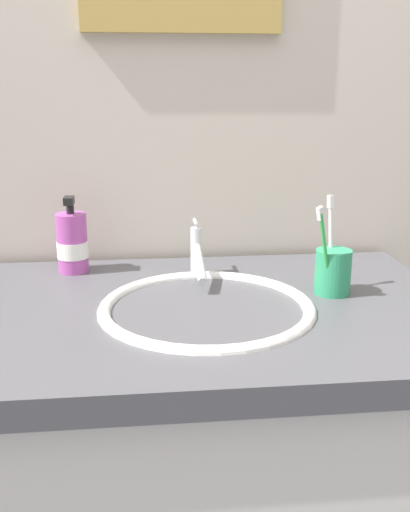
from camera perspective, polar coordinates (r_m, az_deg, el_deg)
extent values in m
cube|color=beige|center=(1.36, -2.27, 14.35)|extent=(2.17, 0.04, 2.40)
cube|color=#4C4C51|center=(1.09, -0.78, -5.95)|extent=(0.97, 0.63, 0.05)
ellipsoid|color=white|center=(1.09, 0.17, -7.97)|extent=(0.34, 0.34, 0.12)
torus|color=white|center=(1.07, 0.17, -5.10)|extent=(0.39, 0.39, 0.02)
cylinder|color=#595B60|center=(1.11, 0.17, -10.53)|extent=(0.03, 0.03, 0.01)
cylinder|color=silver|center=(1.24, -0.85, 0.47)|extent=(0.02, 0.02, 0.10)
cylinder|color=silver|center=(1.18, -0.55, -0.65)|extent=(0.02, 0.14, 0.05)
cylinder|color=silver|center=(1.24, -0.93, 3.27)|extent=(0.01, 0.05, 0.01)
cylinder|color=#2D9966|center=(1.16, 12.24, -1.50)|extent=(0.07, 0.07, 0.09)
cylinder|color=white|center=(1.16, 12.03, 1.02)|extent=(0.01, 0.03, 0.17)
cube|color=white|center=(1.15, 12.02, 5.17)|extent=(0.01, 0.02, 0.03)
cylinder|color=green|center=(1.11, 11.57, 0.12)|extent=(0.04, 0.03, 0.16)
cube|color=white|center=(1.07, 11.12, 4.03)|extent=(0.02, 0.02, 0.03)
cylinder|color=#B24CA5|center=(1.29, -12.70, 1.25)|extent=(0.06, 0.06, 0.13)
cylinder|color=black|center=(1.27, -12.90, 4.45)|extent=(0.02, 0.02, 0.02)
cube|color=black|center=(1.26, -13.02, 5.24)|extent=(0.02, 0.04, 0.02)
cylinder|color=white|center=(1.29, -12.66, 0.64)|extent=(0.07, 0.07, 0.04)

